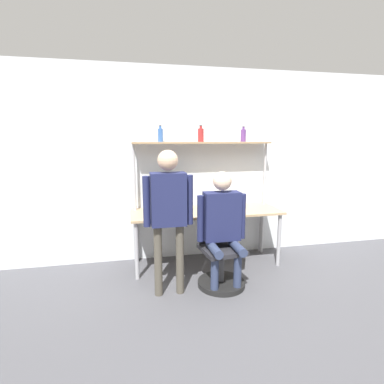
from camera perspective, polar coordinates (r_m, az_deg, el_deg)
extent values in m
plane|color=#4C4C51|center=(4.01, 3.98, -15.38)|extent=(12.00, 12.00, 0.00)
cube|color=silver|center=(4.35, 1.49, 5.17)|extent=(8.00, 0.06, 2.70)
cube|color=tan|center=(4.09, 2.69, -3.73)|extent=(2.03, 0.69, 0.03)
cylinder|color=#A5A5AA|center=(3.81, -10.49, -10.99)|extent=(0.05, 0.05, 0.73)
cylinder|color=#A5A5AA|center=(4.29, 16.22, -8.79)|extent=(0.05, 0.05, 0.73)
cylinder|color=#A5A5AA|center=(4.35, -10.72, -8.29)|extent=(0.05, 0.05, 0.73)
cylinder|color=#A5A5AA|center=(4.77, 12.97, -6.69)|extent=(0.05, 0.05, 0.73)
cube|color=#997A56|center=(4.17, 2.06, 9.37)|extent=(1.93, 0.26, 0.02)
cylinder|color=#B2B2B7|center=(4.15, -10.76, -2.37)|extent=(0.04, 0.04, 1.68)
cylinder|color=#B2B2B7|center=(4.59, 13.50, -1.27)|extent=(0.04, 0.04, 1.68)
cylinder|color=black|center=(4.18, -4.63, -3.17)|extent=(0.23, 0.23, 0.01)
cylinder|color=black|center=(4.17, -4.64, -2.54)|extent=(0.06, 0.06, 0.08)
cube|color=black|center=(4.13, -4.70, 0.44)|extent=(0.62, 0.01, 0.38)
cube|color=navy|center=(4.13, -4.68, 0.43)|extent=(0.60, 0.02, 0.36)
cube|color=silver|center=(3.93, 4.04, -4.04)|extent=(0.28, 0.24, 0.01)
cube|color=black|center=(3.91, 4.12, -4.02)|extent=(0.24, 0.13, 0.00)
cube|color=silver|center=(3.98, 3.72, -2.04)|extent=(0.28, 0.08, 0.24)
cube|color=black|center=(3.98, 3.74, -2.08)|extent=(0.25, 0.06, 0.21)
cube|color=black|center=(3.99, 7.08, -3.88)|extent=(0.07, 0.15, 0.01)
cube|color=black|center=(3.99, 7.08, -3.80)|extent=(0.06, 0.13, 0.00)
cylinder|color=black|center=(3.74, 5.59, -16.89)|extent=(0.56, 0.56, 0.06)
cylinder|color=#4C4C51|center=(3.65, 5.65, -13.91)|extent=(0.06, 0.06, 0.37)
cube|color=#26262B|center=(3.57, 5.71, -10.85)|extent=(0.52, 0.52, 0.05)
cube|color=#26262B|center=(3.67, 4.38, -6.12)|extent=(0.42, 0.09, 0.45)
cylinder|color=#2D3856|center=(3.47, 4.33, -15.33)|extent=(0.09, 0.09, 0.48)
cylinder|color=#2D3856|center=(3.55, 8.66, -14.81)|extent=(0.09, 0.09, 0.48)
cylinder|color=#2D3856|center=(3.38, 4.25, -10.78)|extent=(0.10, 0.38, 0.10)
cylinder|color=#2D3856|center=(3.47, 8.61, -10.36)|extent=(0.10, 0.38, 0.10)
cube|color=#1E234C|center=(3.48, 5.68, -4.58)|extent=(0.42, 0.20, 0.56)
cylinder|color=#1E234C|center=(3.41, 1.61, -5.09)|extent=(0.08, 0.08, 0.53)
cylinder|color=#1E234C|center=(3.56, 9.56, -4.57)|extent=(0.08, 0.08, 0.53)
sphere|color=beige|center=(3.40, 5.80, 2.10)|extent=(0.21, 0.21, 0.21)
cylinder|color=#4C473D|center=(3.40, -6.46, -12.90)|extent=(0.09, 0.09, 0.81)
cylinder|color=#4C473D|center=(3.43, -2.31, -12.64)|extent=(0.09, 0.09, 0.81)
cube|color=#1E234C|center=(3.20, -4.54, -1.38)|extent=(0.37, 0.20, 0.57)
cylinder|color=#1E234C|center=(3.19, -8.67, -1.82)|extent=(0.08, 0.08, 0.54)
cylinder|color=#1E234C|center=(3.25, -0.47, -1.49)|extent=(0.08, 0.08, 0.54)
sphere|color=#D8AD8C|center=(3.15, -4.65, 6.02)|extent=(0.22, 0.22, 0.22)
cylinder|color=#335999|center=(4.07, -6.03, 10.70)|extent=(0.07, 0.07, 0.17)
cylinder|color=#335999|center=(4.07, -6.06, 12.15)|extent=(0.03, 0.03, 0.03)
cylinder|color=black|center=(4.07, -6.06, 12.45)|extent=(0.03, 0.03, 0.01)
cylinder|color=#593372|center=(4.36, 9.74, 10.55)|extent=(0.07, 0.07, 0.17)
cylinder|color=#593372|center=(4.36, 9.78, 11.87)|extent=(0.03, 0.03, 0.03)
cylinder|color=black|center=(4.36, 9.79, 12.15)|extent=(0.04, 0.04, 0.01)
cylinder|color=maroon|center=(4.17, 1.68, 10.77)|extent=(0.08, 0.08, 0.18)
cylinder|color=maroon|center=(4.17, 1.68, 12.22)|extent=(0.04, 0.04, 0.03)
cylinder|color=black|center=(4.17, 1.68, 12.52)|extent=(0.04, 0.04, 0.01)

